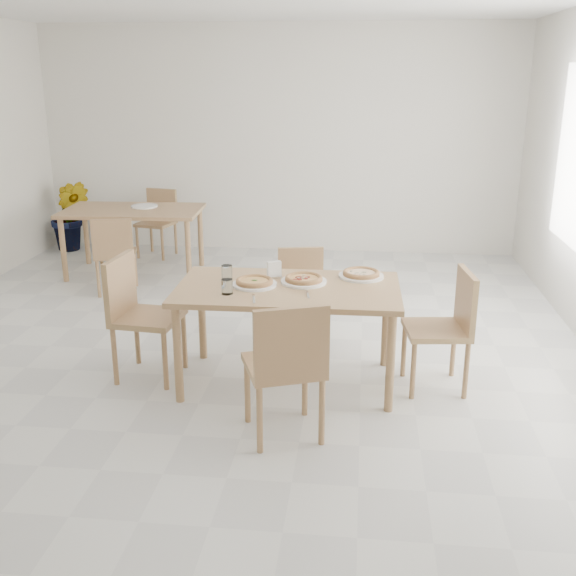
# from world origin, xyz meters

# --- Properties ---
(main_table) EXTENTS (1.61, 0.93, 0.75)m
(main_table) POSITION_xyz_m (0.58, -0.46, 0.67)
(main_table) COLOR #AA7F57
(main_table) RESTS_ON ground
(chair_south) EXTENTS (0.59, 0.59, 0.92)m
(chair_south) POSITION_xyz_m (0.67, -1.28, 0.54)
(chair_south) COLOR #A38351
(chair_south) RESTS_ON ground
(chair_north) EXTENTS (0.46, 0.46, 0.79)m
(chair_north) POSITION_xyz_m (0.60, 0.42, 0.46)
(chair_north) COLOR #A38351
(chair_north) RESTS_ON ground
(chair_west) EXTENTS (0.50, 0.50, 0.93)m
(chair_west) POSITION_xyz_m (-0.55, -0.46, 0.54)
(chair_west) COLOR #A38351
(chair_west) RESTS_ON ground
(chair_east) EXTENTS (0.49, 0.49, 0.88)m
(chair_east) POSITION_xyz_m (1.73, -0.41, 0.51)
(chair_east) COLOR #A38351
(chair_east) RESTS_ON ground
(plate_margherita) EXTENTS (0.32, 0.32, 0.02)m
(plate_margherita) POSITION_xyz_m (0.34, -0.46, 0.76)
(plate_margherita) COLOR white
(plate_margherita) RESTS_ON main_table
(plate_mushroom) EXTENTS (0.34, 0.34, 0.02)m
(plate_mushroom) POSITION_xyz_m (1.10, -0.16, 0.76)
(plate_mushroom) COLOR white
(plate_mushroom) RESTS_ON main_table
(plate_pepperoni) EXTENTS (0.33, 0.33, 0.02)m
(plate_pepperoni) POSITION_xyz_m (0.69, -0.35, 0.76)
(plate_pepperoni) COLOR white
(plate_pepperoni) RESTS_ON main_table
(pizza_margherita) EXTENTS (0.33, 0.33, 0.03)m
(pizza_margherita) POSITION_xyz_m (0.34, -0.46, 0.78)
(pizza_margherita) COLOR tan
(pizza_margherita) RESTS_ON plate_margherita
(pizza_mushroom) EXTENTS (0.33, 0.33, 0.03)m
(pizza_mushroom) POSITION_xyz_m (1.10, -0.16, 0.78)
(pizza_mushroom) COLOR tan
(pizza_mushroom) RESTS_ON plate_mushroom
(pizza_pepperoni) EXTENTS (0.29, 0.29, 0.03)m
(pizza_pepperoni) POSITION_xyz_m (0.69, -0.35, 0.78)
(pizza_pepperoni) COLOR tan
(pizza_pepperoni) RESTS_ON plate_pepperoni
(tumbler_a) EXTENTS (0.08, 0.08, 0.11)m
(tumbler_a) POSITION_xyz_m (0.11, -0.33, 0.80)
(tumbler_a) COLOR white
(tumbler_a) RESTS_ON main_table
(tumbler_b) EXTENTS (0.08, 0.08, 0.10)m
(tumbler_b) POSITION_xyz_m (0.18, -0.67, 0.80)
(tumbler_b) COLOR white
(tumbler_b) RESTS_ON main_table
(napkin_holder) EXTENTS (0.12, 0.10, 0.13)m
(napkin_holder) POSITION_xyz_m (0.46, -0.25, 0.81)
(napkin_holder) COLOR silver
(napkin_holder) RESTS_ON main_table
(fork_a) EXTENTS (0.05, 0.19, 0.01)m
(fork_a) POSITION_xyz_m (0.38, -0.76, 0.75)
(fork_a) COLOR silver
(fork_a) RESTS_ON main_table
(fork_b) EXTENTS (0.04, 0.18, 0.01)m
(fork_b) POSITION_xyz_m (0.74, -0.62, 0.75)
(fork_b) COLOR silver
(fork_b) RESTS_ON main_table
(second_table) EXTENTS (1.57, 0.95, 0.75)m
(second_table) POSITION_xyz_m (-1.48, 2.21, 0.67)
(second_table) COLOR #A38351
(second_table) RESTS_ON ground
(chair_back_s) EXTENTS (0.49, 0.49, 0.82)m
(chair_back_s) POSITION_xyz_m (-1.43, 1.44, 0.47)
(chair_back_s) COLOR #A38351
(chair_back_s) RESTS_ON ground
(chair_back_n) EXTENTS (0.48, 0.48, 0.82)m
(chair_back_n) POSITION_xyz_m (-1.45, 3.06, 0.48)
(chair_back_n) COLOR #A38351
(chair_back_n) RESTS_ON ground
(plate_empty) EXTENTS (0.30, 0.30, 0.02)m
(plate_empty) POSITION_xyz_m (-1.38, 2.34, 0.76)
(plate_empty) COLOR white
(plate_empty) RESTS_ON second_table
(potted_plant) EXTENTS (0.57, 0.50, 0.91)m
(potted_plant) POSITION_xyz_m (-2.65, 3.15, 0.45)
(potted_plant) COLOR #1E6427
(potted_plant) RESTS_ON ground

